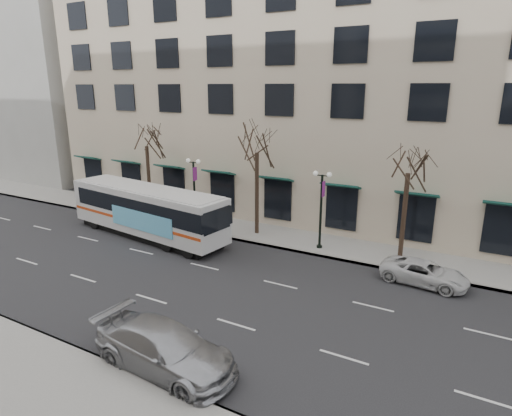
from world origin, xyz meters
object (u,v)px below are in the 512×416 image
Objects in this scene: tree_far_left at (146,134)px; white_pickup at (424,273)px; lamp_post_left at (194,189)px; tree_far_mid at (257,139)px; lamp_post_right at (321,206)px; silver_car at (164,348)px; tree_far_right at (410,157)px; city_bus at (148,210)px.

tree_far_left is 22.74m from white_pickup.
lamp_post_left is 1.15× the size of white_pickup.
tree_far_mid is 1.64× the size of lamp_post_right.
tree_far_left is at bearing 47.18° from silver_car.
tree_far_right reaches higher than lamp_post_left.
city_bus is (-16.56, -4.01, -4.47)m from tree_far_right.
lamp_post_left reaches higher than silver_car.
tree_far_left is at bearing 173.17° from lamp_post_left.
city_bus is 18.42m from white_pickup.
tree_far_left is 20.00m from tree_far_right.
white_pickup is at bearing -56.14° from tree_far_right.
lamp_post_right is 14.57m from silver_car.
tree_far_right is 0.60× the size of city_bus.
tree_far_mid is 10.01m from tree_far_right.
tree_far_mid is at bearing 173.17° from lamp_post_right.
tree_far_left is at bearing 177.71° from lamp_post_right.
white_pickup is (21.76, -2.62, -6.07)m from tree_far_left.
tree_far_mid is 9.15m from city_bus.
lamp_post_left is 1.00× the size of lamp_post_right.
city_bus is at bearing 48.17° from silver_car.
lamp_post_right is at bearing 78.81° from white_pickup.
lamp_post_left is at bearing 72.63° from city_bus.
city_bus is at bearing -49.34° from tree_far_left.
tree_far_mid is 16.72m from silver_car.
tree_far_left reaches higher than white_pickup.
white_pickup is (18.32, 1.39, -1.32)m from city_bus.
lamp_post_right reaches higher than silver_car.
lamp_post_right is (-4.99, -0.60, -3.48)m from tree_far_right.
tree_far_left is at bearing 138.00° from city_bus.
lamp_post_right is at bearing 0.66° from silver_car.
lamp_post_left reaches higher than city_bus.
tree_far_right reaches higher than white_pickup.
tree_far_mid reaches higher than silver_car.
tree_far_mid reaches higher than white_pickup.
lamp_post_right reaches higher than city_bus.
tree_far_left reaches higher than tree_far_right.
city_bus is 2.25× the size of silver_car.
white_pickup is at bearing 11.67° from city_bus.
tree_far_right is at bearing 2.29° from lamp_post_left.
tree_far_right is 6.11m from lamp_post_right.
tree_far_mid is at bearing 180.00° from tree_far_right.
lamp_post_left reaches higher than white_pickup.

